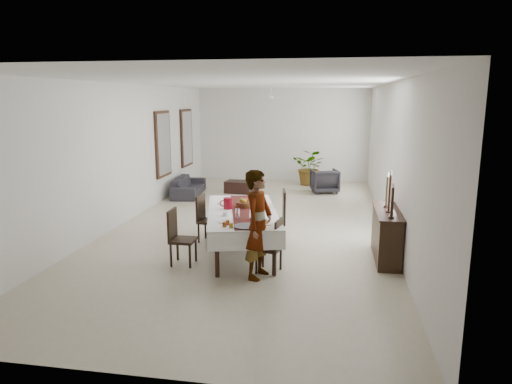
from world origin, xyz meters
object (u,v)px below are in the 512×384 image
object	(u,v)px
dining_table_top	(242,212)
woman	(258,225)
sofa	(189,186)
red_pitcher	(228,203)
sideboard_body	(386,236)

from	to	relation	value
dining_table_top	woman	world-z (taller)	woman
dining_table_top	sofa	size ratio (longest dim) A/B	1.37
red_pitcher	sofa	bearing A→B (deg)	116.06
sofa	sideboard_body	bearing A→B (deg)	-138.34
dining_table_top	sofa	bearing A→B (deg)	104.29
dining_table_top	red_pitcher	xyz separation A→B (m)	(-0.30, 0.09, 0.14)
sideboard_body	sofa	world-z (taller)	sideboard_body
red_pitcher	sofa	xyz separation A→B (m)	(-2.32, 4.74, -0.64)
red_pitcher	woman	distance (m)	1.49
dining_table_top	sideboard_body	distance (m)	2.66
woman	sideboard_body	distance (m)	2.50
woman	sideboard_body	world-z (taller)	woman
sideboard_body	woman	bearing A→B (deg)	-150.21
sofa	dining_table_top	bearing A→B (deg)	-157.64
woman	sofa	distance (m)	6.79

